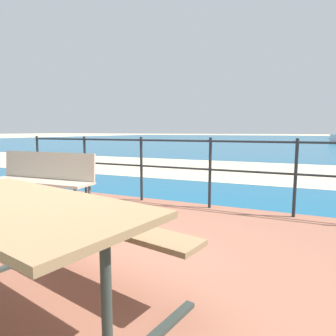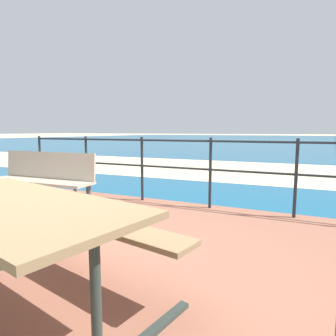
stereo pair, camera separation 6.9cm
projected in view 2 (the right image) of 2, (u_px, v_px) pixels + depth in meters
ground_plane at (60, 273)px, 2.52m from camera, size 240.00×240.00×0.00m
patio_paving at (60, 270)px, 2.52m from camera, size 6.40×5.20×0.06m
sea_water at (290, 140)px, 38.43m from camera, size 90.00×90.00×0.01m
beach_strip at (239, 170)px, 9.18m from camera, size 54.11×6.32×0.01m
picnic_table at (11, 227)px, 1.75m from camera, size 2.04×1.79×0.75m
park_bench at (44, 175)px, 4.31m from camera, size 1.69×0.49×0.85m
railing_fence at (174, 163)px, 4.62m from camera, size 5.94×0.04×1.07m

